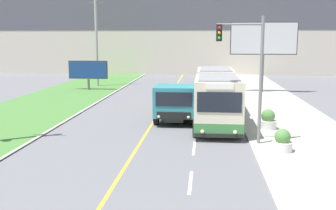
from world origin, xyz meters
The scene contains 9 objects.
apartment_block_background centered at (0.00, 55.54, 9.21)m, with size 80.00×8.04×18.41m.
city_bus centered at (3.96, 19.12, 1.60)m, with size 2.68×11.46×3.14m.
dump_truck centered at (1.43, 18.71, 1.23)m, with size 2.59×6.91×2.38m.
utility_pole_far centered at (-8.71, 36.75, 5.22)m, with size 1.80×0.28×10.33m.
traffic_light_mast centered at (5.31, 13.32, 3.99)m, with size 2.28×0.32×6.30m.
billboard_large centered at (8.78, 32.76, 5.09)m, with size 6.35×0.24×6.80m.
billboard_small centered at (-8.74, 33.38, 2.02)m, with size 4.05×0.24×3.01m.
planter_round_near centered at (6.83, 11.97, 0.54)m, with size 0.91×0.91×1.06m.
planter_round_second centered at (6.88, 16.59, 0.58)m, with size 0.98×0.98×1.15m.
Camera 1 is at (3.22, -6.01, 5.22)m, focal length 42.00 mm.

